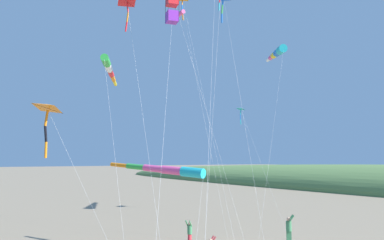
% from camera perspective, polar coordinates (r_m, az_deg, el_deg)
% --- Properties ---
extents(person_adult_flyer, '(0.69, 0.67, 1.93)m').
position_cam_1_polar(person_adult_flyer, '(28.18, 14.05, -15.11)').
color(person_adult_flyer, '#3D7F51').
rests_on(person_adult_flyer, ground_plane).
extents(person_child_grey_jacket, '(0.58, 0.52, 1.64)m').
position_cam_1_polar(person_child_grey_jacket, '(27.07, -0.35, -16.02)').
color(person_child_grey_jacket, '#B72833').
rests_on(person_child_grey_jacket, ground_plane).
extents(kite_windsock_rainbow_low_near, '(13.09, 11.32, 17.63)m').
position_cam_1_polar(kite_windsock_rainbow_low_near, '(43.56, 12.40, 9.60)').
color(kite_windsock_rainbow_low_near, '#1EB7C6').
rests_on(kite_windsock_rainbow_low_near, ground_plane).
extents(kite_windsock_small_distant, '(3.79, 10.96, 5.48)m').
position_cam_1_polar(kite_windsock_small_distant, '(24.62, -3.73, -7.33)').
color(kite_windsock_small_distant, '#1EB7C6').
rests_on(kite_windsock_small_distant, ground_plane).
extents(kite_windsock_striped_overhead, '(4.27, 11.53, 12.01)m').
position_cam_1_polar(kite_windsock_striped_overhead, '(26.09, -12.10, 7.38)').
color(kite_windsock_striped_overhead, green).
rests_on(kite_windsock_striped_overhead, ground_plane).
extents(kite_delta_green_low_center, '(8.27, 14.03, 11.57)m').
position_cam_1_polar(kite_delta_green_low_center, '(44.11, 7.22, 1.55)').
color(kite_delta_green_low_center, '#1EB7C6').
rests_on(kite_delta_green_low_center, ground_plane).
extents(kite_windsock_white_trailing, '(2.20, 11.59, 19.43)m').
position_cam_1_polar(kite_windsock_white_trailing, '(37.99, -2.10, 15.04)').
color(kite_windsock_white_trailing, '#EF4C93').
rests_on(kite_windsock_white_trailing, ground_plane).
extents(kite_box_blue_topmost, '(7.34, 10.30, 16.04)m').
position_cam_1_polar(kite_box_blue_topmost, '(25.42, -2.94, 15.99)').
color(kite_box_blue_topmost, red).
rests_on(kite_box_blue_topmost, ground_plane).
extents(kite_delta_magenta_far_left, '(3.03, 6.73, 8.69)m').
position_cam_1_polar(kite_delta_magenta_far_left, '(21.49, -20.37, 1.57)').
color(kite_delta_magenta_far_left, orange).
rests_on(kite_delta_magenta_far_left, ground_plane).
extents(kite_delta_red_high_left, '(3.89, 12.01, 17.08)m').
position_cam_1_polar(kite_delta_red_high_left, '(28.91, -9.48, 16.69)').
color(kite_delta_red_high_left, red).
rests_on(kite_delta_red_high_left, ground_plane).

